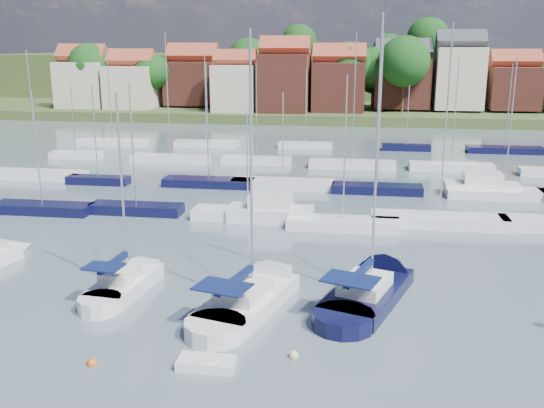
# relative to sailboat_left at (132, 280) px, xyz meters

# --- Properties ---
(ground) EXTENTS (260.00, 260.00, 0.00)m
(ground) POSITION_rel_sailboat_left_xyz_m (11.42, 35.16, -0.37)
(ground) COLOR #495B63
(ground) RESTS_ON ground
(sailboat_left) EXTENTS (3.22, 9.25, 12.45)m
(sailboat_left) POSITION_rel_sailboat_left_xyz_m (0.00, 0.00, 0.00)
(sailboat_left) COLOR silver
(sailboat_left) RESTS_ON ground
(sailboat_centre) EXTENTS (6.07, 12.28, 16.11)m
(sailboat_centre) POSITION_rel_sailboat_left_xyz_m (7.87, -0.57, -0.02)
(sailboat_centre) COLOR silver
(sailboat_centre) RESTS_ON ground
(sailboat_navy) EXTENTS (6.99, 12.68, 16.98)m
(sailboat_navy) POSITION_rel_sailboat_left_xyz_m (14.48, 1.48, -0.02)
(sailboat_navy) COLOR black
(sailboat_navy) RESTS_ON ground
(tender) EXTENTS (2.60, 1.22, 0.56)m
(tender) POSITION_rel_sailboat_left_xyz_m (6.86, -8.59, -0.15)
(tender) COLOR silver
(tender) RESTS_ON ground
(buoy_b) EXTENTS (0.45, 0.45, 0.45)m
(buoy_b) POSITION_rel_sailboat_left_xyz_m (1.68, -9.13, -0.37)
(buoy_b) COLOR #D85914
(buoy_b) RESTS_ON ground
(buoy_c) EXTENTS (0.41, 0.41, 0.41)m
(buoy_c) POSITION_rel_sailboat_left_xyz_m (6.47, -4.83, -0.37)
(buoy_c) COLOR beige
(buoy_c) RESTS_ON ground
(buoy_d) EXTENTS (0.45, 0.45, 0.45)m
(buoy_d) POSITION_rel_sailboat_left_xyz_m (10.60, -7.07, -0.37)
(buoy_d) COLOR beige
(buoy_d) RESTS_ON ground
(buoy_e) EXTENTS (0.51, 0.51, 0.51)m
(buoy_e) POSITION_rel_sailboat_left_xyz_m (12.93, 2.54, -0.37)
(buoy_e) COLOR #D85914
(buoy_e) RESTS_ON ground
(marina_field) EXTENTS (79.62, 41.41, 15.93)m
(marina_field) POSITION_rel_sailboat_left_xyz_m (13.33, 30.31, 0.06)
(marina_field) COLOR silver
(marina_field) RESTS_ON ground
(far_shore_town) EXTENTS (212.46, 90.00, 22.27)m
(far_shore_town) POSITION_rel_sailboat_left_xyz_m (13.65, 127.82, 4.24)
(far_shore_town) COLOR #455329
(far_shore_town) RESTS_ON ground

